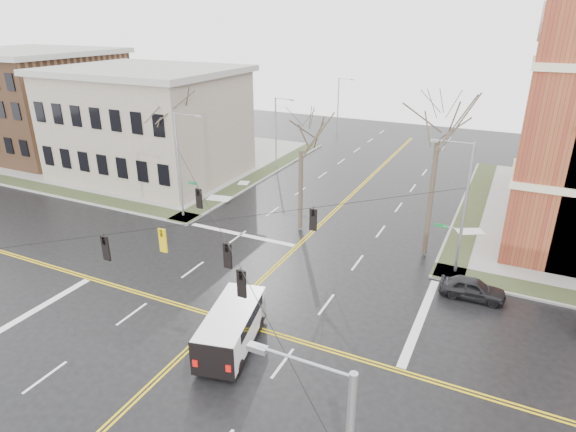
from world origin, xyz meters
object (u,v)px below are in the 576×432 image
at_px(tree_nw_far, 169,116).
at_px(tree_ne, 439,132).
at_px(streetlight_north_b, 339,103).
at_px(parked_car_a, 472,288).
at_px(tree_nw_near, 301,145).
at_px(signal_pole_ne, 462,205).
at_px(cargo_van, 233,324).
at_px(signal_pole_nw, 180,163).
at_px(streetlight_north_a, 277,130).

height_order(tree_nw_far, tree_ne, tree_ne).
bearing_deg(tree_ne, streetlight_north_b, 119.59).
height_order(parked_car_a, tree_nw_near, tree_nw_near).
bearing_deg(tree_nw_far, signal_pole_ne, -6.20).
height_order(signal_pole_ne, tree_nw_near, tree_nw_near).
relative_size(cargo_van, tree_ne, 0.48).
xyz_separation_m(streetlight_north_b, tree_nw_near, (9.52, -34.45, 2.63)).
xyz_separation_m(signal_pole_nw, streetlight_north_b, (0.67, 36.50, -0.48)).
bearing_deg(parked_car_a, streetlight_north_a, 48.72).
bearing_deg(signal_pole_ne, streetlight_north_a, 143.10).
relative_size(streetlight_north_b, tree_ne, 0.63).
bearing_deg(streetlight_north_a, streetlight_north_b, 90.00).
relative_size(signal_pole_ne, tree_nw_near, 0.92).
distance_m(cargo_van, tree_nw_near, 16.66).
height_order(signal_pole_nw, parked_car_a, signal_pole_nw).
distance_m(signal_pole_ne, tree_nw_near, 12.80).
relative_size(cargo_van, tree_nw_near, 0.62).
relative_size(streetlight_north_a, parked_car_a, 2.03).
height_order(streetlight_north_a, cargo_van, streetlight_north_a).
xyz_separation_m(signal_pole_nw, tree_nw_near, (10.19, 2.05, 2.15)).
distance_m(parked_car_a, tree_nw_far, 28.78).
distance_m(cargo_van, tree_nw_far, 23.88).
distance_m(signal_pole_ne, parked_car_a, 5.35).
bearing_deg(signal_pole_nw, tree_nw_far, 137.44).
xyz_separation_m(signal_pole_ne, tree_nw_near, (-12.45, 2.05, 2.15)).
xyz_separation_m(cargo_van, tree_nw_far, (-16.31, 16.05, 6.85)).
bearing_deg(cargo_van, streetlight_north_b, 91.16).
bearing_deg(tree_nw_near, streetlight_north_a, 123.38).
distance_m(streetlight_north_a, tree_nw_near, 17.50).
bearing_deg(tree_nw_near, cargo_van, -78.63).
height_order(signal_pole_nw, cargo_van, signal_pole_nw).
height_order(streetlight_north_a, tree_ne, tree_ne).
bearing_deg(signal_pole_nw, signal_pole_ne, 0.00).
bearing_deg(signal_pole_ne, tree_ne, 141.30).
height_order(cargo_van, tree_ne, tree_ne).
xyz_separation_m(streetlight_north_b, tree_ne, (19.68, -34.67, 4.70)).
bearing_deg(parked_car_a, tree_nw_far, 76.47).
relative_size(streetlight_north_b, tree_nw_far, 0.71).
bearing_deg(tree_nw_far, streetlight_north_b, 83.72).
xyz_separation_m(signal_pole_nw, tree_nw_far, (-3.04, 2.79, 3.19)).
relative_size(signal_pole_ne, cargo_van, 1.48).
bearing_deg(tree_nw_far, parked_car_a, -11.64).
distance_m(streetlight_north_b, parked_car_a, 45.97).
height_order(streetlight_north_a, tree_nw_near, tree_nw_near).
bearing_deg(cargo_van, streetlight_north_a, 99.90).
relative_size(signal_pole_nw, streetlight_north_b, 1.12).
height_order(signal_pole_ne, streetlight_north_b, signal_pole_ne).
relative_size(parked_car_a, tree_nw_near, 0.40).
distance_m(signal_pole_ne, tree_nw_far, 26.03).
height_order(streetlight_north_b, tree_ne, tree_ne).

